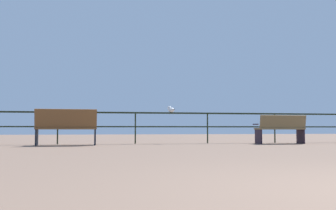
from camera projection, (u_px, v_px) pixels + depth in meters
name	position (u px, v px, depth m)	size (l,w,h in m)	color
pier_railing	(172.00, 120.00, 12.44)	(26.01, 0.05, 1.00)	black
bench_near_left	(66.00, 126.00, 10.96)	(1.70, 0.70, 1.02)	brown
bench_near_right	(281.00, 128.00, 12.22)	(1.55, 0.69, 0.90)	brown
seagull_on_rail	(171.00, 109.00, 12.48)	(0.24, 0.43, 0.21)	white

